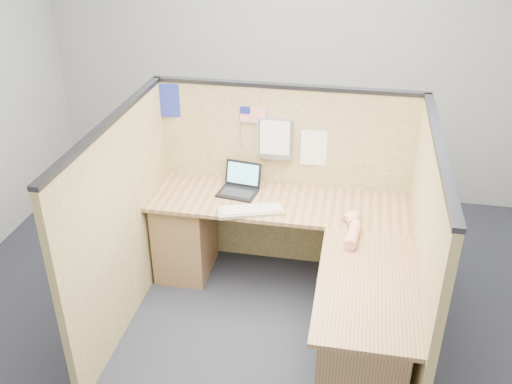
% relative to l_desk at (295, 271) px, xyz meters
% --- Properties ---
extents(floor, '(5.00, 5.00, 0.00)m').
position_rel_l_desk_xyz_m(floor, '(-0.18, -0.29, -0.39)').
color(floor, black).
rests_on(floor, ground).
extents(wall_back, '(5.00, 0.00, 5.00)m').
position_rel_l_desk_xyz_m(wall_back, '(-0.18, 1.96, 1.01)').
color(wall_back, '#939798').
rests_on(wall_back, floor).
extents(cubicle_partitions, '(2.06, 1.83, 1.53)m').
position_rel_l_desk_xyz_m(cubicle_partitions, '(-0.18, 0.14, 0.38)').
color(cubicle_partitions, olive).
rests_on(cubicle_partitions, floor).
extents(l_desk, '(1.95, 1.75, 0.73)m').
position_rel_l_desk_xyz_m(l_desk, '(0.00, 0.00, 0.00)').
color(l_desk, brown).
rests_on(l_desk, floor).
extents(laptop, '(0.31, 0.31, 0.21)m').
position_rel_l_desk_xyz_m(laptop, '(-0.51, 0.50, 0.39)').
color(laptop, black).
rests_on(laptop, l_desk).
extents(keyboard, '(0.50, 0.30, 0.03)m').
position_rel_l_desk_xyz_m(keyboard, '(-0.36, 0.19, 0.35)').
color(keyboard, gray).
rests_on(keyboard, l_desk).
extents(mouse, '(0.13, 0.09, 0.05)m').
position_rel_l_desk_xyz_m(mouse, '(0.37, 0.19, 0.36)').
color(mouse, silver).
rests_on(mouse, l_desk).
extents(hand_forearm, '(0.12, 0.42, 0.09)m').
position_rel_l_desk_xyz_m(hand_forearm, '(0.38, 0.04, 0.38)').
color(hand_forearm, tan).
rests_on(hand_forearm, l_desk).
extents(blue_poster, '(0.20, 0.03, 0.27)m').
position_rel_l_desk_xyz_m(blue_poster, '(-1.06, 0.68, 0.96)').
color(blue_poster, navy).
rests_on(blue_poster, cubicle_partitions).
extents(american_flag, '(0.20, 0.01, 0.34)m').
position_rel_l_desk_xyz_m(american_flag, '(-0.45, 0.67, 0.89)').
color(american_flag, olive).
rests_on(american_flag, cubicle_partitions).
extents(file_holder, '(0.26, 0.05, 0.33)m').
position_rel_l_desk_xyz_m(file_holder, '(-0.26, 0.66, 0.72)').
color(file_holder, slate).
rests_on(file_holder, cubicle_partitions).
extents(paper_left, '(0.21, 0.01, 0.27)m').
position_rel_l_desk_xyz_m(paper_left, '(-0.29, 0.68, 0.71)').
color(paper_left, white).
rests_on(paper_left, cubicle_partitions).
extents(paper_right, '(0.22, 0.03, 0.28)m').
position_rel_l_desk_xyz_m(paper_right, '(0.05, 0.68, 0.66)').
color(paper_right, white).
rests_on(paper_right, cubicle_partitions).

